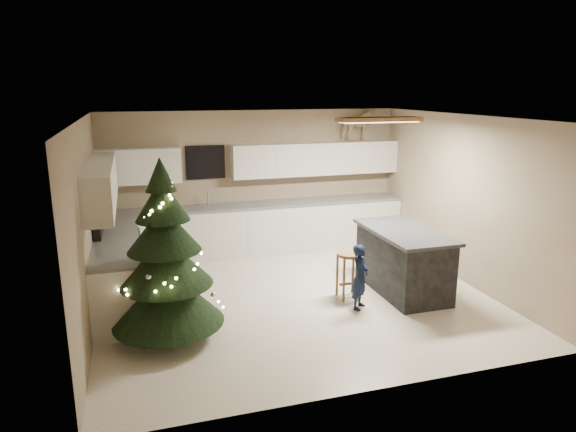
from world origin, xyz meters
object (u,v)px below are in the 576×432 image
at_px(christmas_tree, 166,267).
at_px(toddler, 360,277).
at_px(rocking_horse, 358,125).
at_px(island, 403,260).
at_px(bar_stool, 349,264).

bearing_deg(christmas_tree, toddler, 2.45).
bearing_deg(rocking_horse, toddler, 140.15).
distance_m(christmas_tree, toddler, 2.64).
relative_size(island, christmas_tree, 0.76).
height_order(island, rocking_horse, rocking_horse).
relative_size(christmas_tree, rocking_horse, 3.09).
xyz_separation_m(island, bar_stool, (-0.88, -0.00, 0.04)).
height_order(bar_stool, rocking_horse, rocking_horse).
relative_size(bar_stool, rocking_horse, 0.95).
bearing_deg(island, toddler, -155.89).
distance_m(christmas_tree, rocking_horse, 5.09).
xyz_separation_m(island, toddler, (-0.88, -0.39, -0.02)).
bearing_deg(island, rocking_horse, 81.89).
bearing_deg(christmas_tree, bar_stool, 10.92).
distance_m(island, christmas_tree, 3.54).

